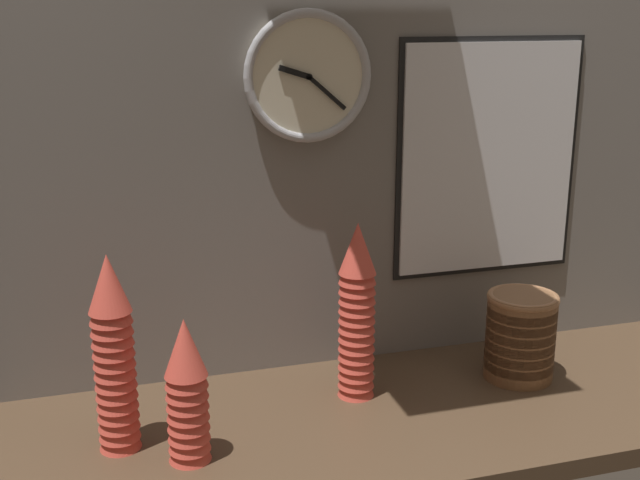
# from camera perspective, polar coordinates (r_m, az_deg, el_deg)

# --- Properties ---
(ground_plane) EXTENTS (1.60, 0.56, 0.04)m
(ground_plane) POSITION_cam_1_polar(r_m,az_deg,el_deg) (1.69, 5.82, -12.25)
(ground_plane) COLOR #4C3826
(wall_tiled_back) EXTENTS (1.60, 0.03, 1.05)m
(wall_tiled_back) POSITION_cam_1_polar(r_m,az_deg,el_deg) (1.75, 3.04, 7.70)
(wall_tiled_back) COLOR slate
(wall_tiled_back) RESTS_ON ground_plane
(cup_stack_left) EXTENTS (0.08, 0.08, 0.27)m
(cup_stack_left) POSITION_cam_1_polar(r_m,az_deg,el_deg) (1.45, -9.44, -10.53)
(cup_stack_left) COLOR #DB4C3D
(cup_stack_left) RESTS_ON ground_plane
(cup_stack_center) EXTENTS (0.08, 0.08, 0.38)m
(cup_stack_center) POSITION_cam_1_polar(r_m,az_deg,el_deg) (1.64, 2.64, -5.09)
(cup_stack_center) COLOR #DB4C3D
(cup_stack_center) RESTS_ON ground_plane
(cup_stack_far_left) EXTENTS (0.08, 0.08, 0.38)m
(cup_stack_far_left) POSITION_cam_1_polar(r_m,az_deg,el_deg) (1.49, -14.45, -7.88)
(cup_stack_far_left) COLOR #DB4C3D
(cup_stack_far_left) RESTS_ON ground_plane
(bowl_stack_right) EXTENTS (0.15, 0.15, 0.19)m
(bowl_stack_right) POSITION_cam_1_polar(r_m,az_deg,el_deg) (1.81, 14.06, -6.52)
(bowl_stack_right) COLOR brown
(bowl_stack_right) RESTS_ON ground_plane
(wall_clock) EXTENTS (0.27, 0.03, 0.27)m
(wall_clock) POSITION_cam_1_polar(r_m,az_deg,el_deg) (1.67, -0.86, 11.55)
(wall_clock) COLOR beige
(menu_board) EXTENTS (0.45, 0.01, 0.54)m
(menu_board) POSITION_cam_1_polar(r_m,az_deg,el_deg) (1.87, 11.90, 5.69)
(menu_board) COLOR black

